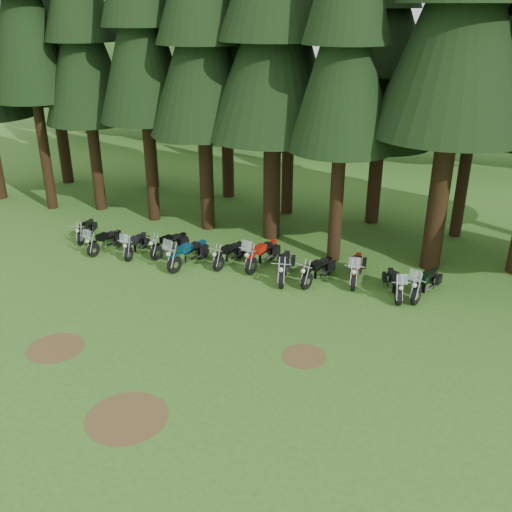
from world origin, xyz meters
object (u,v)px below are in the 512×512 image
(motorcycle_1, at_px, (105,242))
(motorcycle_8, at_px, (318,271))
(motorcycle_3, at_px, (170,245))
(motorcycle_11, at_px, (425,284))
(motorcycle_4, at_px, (188,254))
(motorcycle_5, at_px, (229,255))
(motorcycle_10, at_px, (394,284))
(motorcycle_6, at_px, (262,255))
(motorcycle_2, at_px, (136,245))
(motorcycle_9, at_px, (356,269))
(motorcycle_0, at_px, (86,230))
(motorcycle_7, at_px, (284,267))

(motorcycle_1, xyz_separation_m, motorcycle_8, (9.55, 0.55, 0.01))
(motorcycle_3, relative_size, motorcycle_11, 0.90)
(motorcycle_4, distance_m, motorcycle_5, 1.70)
(motorcycle_4, height_order, motorcycle_10, motorcycle_4)
(motorcycle_3, height_order, motorcycle_4, motorcycle_4)
(motorcycle_6, bearing_deg, motorcycle_2, -160.80)
(motorcycle_1, distance_m, motorcycle_9, 10.99)
(motorcycle_8, height_order, motorcycle_9, motorcycle_9)
(motorcycle_0, xyz_separation_m, motorcycle_8, (11.23, -0.30, 0.04))
(motorcycle_2, relative_size, motorcycle_7, 0.92)
(motorcycle_3, bearing_deg, motorcycle_1, -147.01)
(motorcycle_8, distance_m, motorcycle_11, 4.06)
(motorcycle_0, xyz_separation_m, motorcycle_11, (15.28, 0.01, 0.08))
(motorcycle_0, bearing_deg, motorcycle_9, -15.97)
(motorcycle_2, relative_size, motorcycle_6, 0.85)
(motorcycle_1, height_order, motorcycle_7, motorcycle_1)
(motorcycle_3, height_order, motorcycle_7, motorcycle_7)
(motorcycle_11, bearing_deg, motorcycle_10, -145.47)
(motorcycle_2, xyz_separation_m, motorcycle_7, (6.78, 0.15, 0.04))
(motorcycle_1, relative_size, motorcycle_8, 0.99)
(motorcycle_3, relative_size, motorcycle_8, 0.98)
(motorcycle_1, distance_m, motorcycle_5, 5.70)
(motorcycle_4, bearing_deg, motorcycle_0, -174.35)
(motorcycle_3, xyz_separation_m, motorcycle_10, (9.70, -0.25, 0.00))
(motorcycle_10, bearing_deg, motorcycle_11, -1.68)
(motorcycle_6, bearing_deg, motorcycle_10, 4.26)
(motorcycle_1, distance_m, motorcycle_7, 8.26)
(motorcycle_7, distance_m, motorcycle_8, 1.32)
(motorcycle_1, height_order, motorcycle_4, motorcycle_4)
(motorcycle_1, height_order, motorcycle_8, motorcycle_1)
(motorcycle_4, xyz_separation_m, motorcycle_11, (9.46, 0.89, -0.02))
(motorcycle_8, bearing_deg, motorcycle_11, 20.42)
(motorcycle_9, xyz_separation_m, motorcycle_11, (2.67, -0.29, -0.01))
(motorcycle_4, xyz_separation_m, motorcycle_9, (6.79, 1.18, -0.02))
(motorcycle_0, bearing_deg, motorcycle_4, -25.93)
(motorcycle_6, distance_m, motorcycle_10, 5.56)
(motorcycle_0, distance_m, motorcycle_3, 4.51)
(motorcycle_6, height_order, motorcycle_10, motorcycle_6)
(motorcycle_8, relative_size, motorcycle_10, 1.03)
(motorcycle_4, bearing_deg, motorcycle_2, -170.19)
(motorcycle_4, distance_m, motorcycle_7, 4.12)
(motorcycle_0, relative_size, motorcycle_5, 0.93)
(motorcycle_5, bearing_deg, motorcycle_0, -169.76)
(motorcycle_1, xyz_separation_m, motorcycle_4, (4.14, -0.03, 0.07))
(motorcycle_3, height_order, motorcycle_10, motorcycle_10)
(motorcycle_1, relative_size, motorcycle_7, 0.92)
(motorcycle_9, bearing_deg, motorcycle_6, 173.99)
(motorcycle_8, bearing_deg, motorcycle_1, -160.72)
(motorcycle_7, bearing_deg, motorcycle_2, 169.05)
(motorcycle_7, height_order, motorcycle_9, motorcycle_9)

